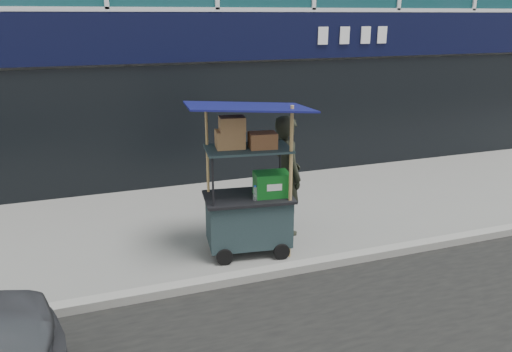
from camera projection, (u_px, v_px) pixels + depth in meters
name	position (u px, v px, depth m)	size (l,w,h in m)	color
ground	(297.00, 264.00, 6.95)	(80.00, 80.00, 0.00)	slate
curb	(303.00, 267.00, 6.75)	(80.00, 0.18, 0.12)	gray
vendor_cart	(250.00, 201.00, 7.09)	(1.78, 1.37, 2.23)	#19272B
vendor_man	(286.00, 175.00, 7.73)	(0.69, 0.45, 1.88)	black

